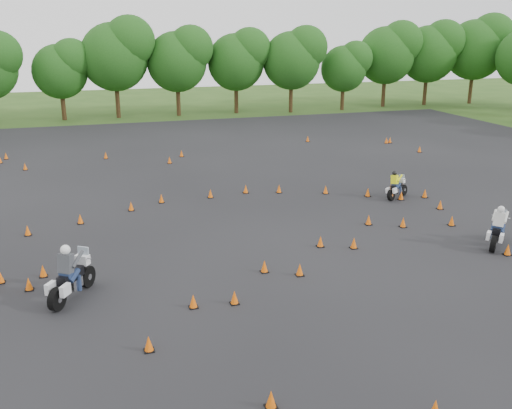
{
  "coord_description": "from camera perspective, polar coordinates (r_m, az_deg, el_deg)",
  "views": [
    {
      "loc": [
        -7.27,
        -19.54,
        8.85
      ],
      "look_at": [
        0.0,
        4.0,
        1.2
      ],
      "focal_mm": 40.0,
      "sensor_mm": 36.0,
      "label": 1
    }
  ],
  "objects": [
    {
      "name": "ground",
      "position": [
        22.65,
        3.0,
        -5.77
      ],
      "size": [
        140.0,
        140.0,
        0.0
      ],
      "primitive_type": "plane",
      "color": "#2D5119",
      "rests_on": "ground"
    },
    {
      "name": "asphalt_pad",
      "position": [
        27.99,
        -1.21,
        -1.18
      ],
      "size": [
        62.0,
        62.0,
        0.0
      ],
      "primitive_type": "plane",
      "color": "black",
      "rests_on": "ground"
    },
    {
      "name": "treeline",
      "position": [
        56.6,
        -4.36,
        12.97
      ],
      "size": [
        86.95,
        32.52,
        11.07
      ],
      "color": "#1D4B15",
      "rests_on": "ground"
    },
    {
      "name": "rider_grey",
      "position": [
        20.34,
        -18.04,
        -6.31
      ],
      "size": [
        2.08,
        2.64,
        2.02
      ],
      "primitive_type": null,
      "rotation": [
        0.0,
        0.0,
        1.01
      ],
      "color": "#3D4045",
      "rests_on": "ground"
    },
    {
      "name": "traffic_cones",
      "position": [
        27.5,
        -1.08,
        -1.02
      ],
      "size": [
        36.21,
        33.32,
        0.45
      ],
      "color": "#ED5E09",
      "rests_on": "asphalt_pad"
    },
    {
      "name": "rider_yellow",
      "position": [
        31.73,
        14.08,
        1.95
      ],
      "size": [
        1.99,
        1.53,
        1.51
      ],
      "primitive_type": null,
      "rotation": [
        0.0,
        0.0,
        0.54
      ],
      "color": "yellow",
      "rests_on": "ground"
    },
    {
      "name": "rider_white",
      "position": [
        26.02,
        22.99,
        -1.92
      ],
      "size": [
        2.21,
        2.16,
        1.82
      ],
      "primitive_type": null,
      "rotation": [
        0.0,
        0.0,
        0.77
      ],
      "color": "silver",
      "rests_on": "ground"
    }
  ]
}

